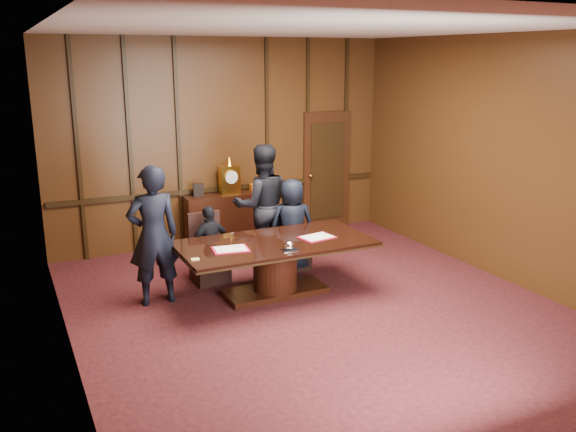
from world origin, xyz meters
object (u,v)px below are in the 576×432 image
Objects in this scene: signatory_left at (210,245)px; witness_left at (153,235)px; conference_table at (275,259)px; signatory_right at (292,225)px; sideboard at (231,217)px; witness_right at (262,205)px.

signatory_left is 0.61× the size of witness_left.
witness_left is (-1.54, 0.42, 0.42)m from conference_table.
signatory_right is (0.65, 0.80, 0.20)m from conference_table.
conference_table is (-0.27, -2.47, 0.02)m from sideboard.
witness_right is at bearing -44.66° from signatory_right.
witness_left is at bearing 33.11° from witness_right.
sideboard is 1.72m from signatory_right.
signatory_left is 1.03m from witness_left.
sideboard is at bearing 83.70° from conference_table.
sideboard is 0.84× the size of witness_right.
witness_left is at bearing 164.76° from conference_table.
signatory_right is 0.76× the size of witness_left.
conference_table is 1.85× the size of signatory_right.
witness_left is (-0.89, -0.38, 0.36)m from signatory_left.
sideboard is 0.86× the size of witness_left.
witness_right reaches higher than signatory_left.
signatory_left is at bearing -157.72° from witness_left.
sideboard is 1.13× the size of signatory_right.
sideboard reaches higher than signatory_right.
sideboard is at bearing -65.54° from signatory_right.
witness_left reaches higher than signatory_right.
signatory_right is at bearing 133.07° from witness_right.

